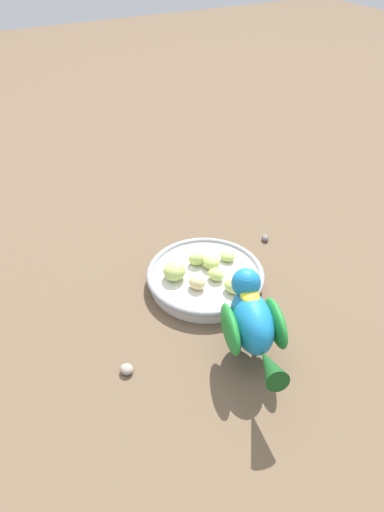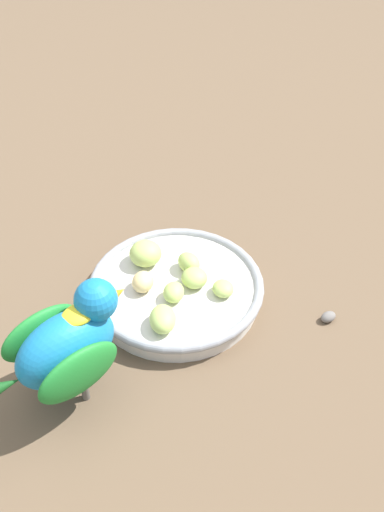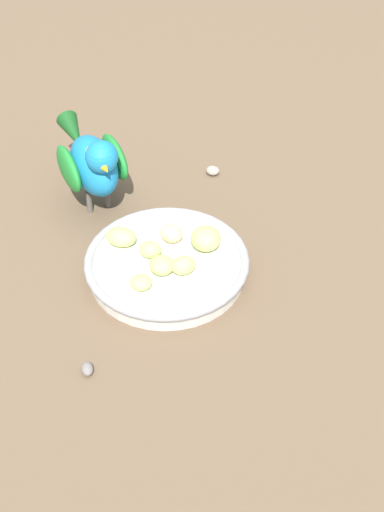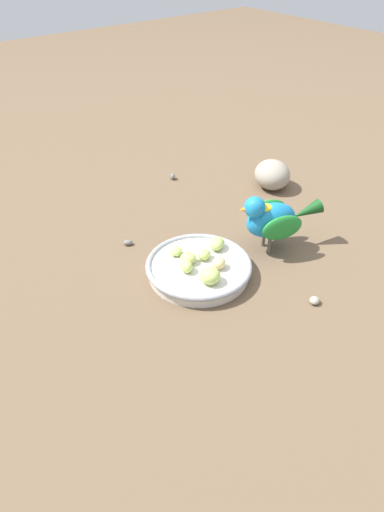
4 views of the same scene
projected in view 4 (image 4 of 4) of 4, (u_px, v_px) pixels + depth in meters
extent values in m
plane|color=brown|center=(201.00, 273.00, 0.83)|extent=(4.00, 4.00, 0.00)
cylinder|color=beige|center=(199.00, 269.00, 0.83)|extent=(0.18, 0.18, 0.02)
torus|color=#93969B|center=(199.00, 265.00, 0.82)|extent=(0.19, 0.19, 0.01)
ellipsoid|color=#B2CC66|center=(188.00, 258.00, 0.82)|extent=(0.04, 0.04, 0.02)
ellipsoid|color=#B2CC66|center=(204.00, 255.00, 0.83)|extent=(0.03, 0.03, 0.02)
ellipsoid|color=#B2CC66|center=(217.00, 244.00, 0.85)|extent=(0.04, 0.04, 0.02)
ellipsoid|color=#B2CC66|center=(210.00, 276.00, 0.77)|extent=(0.05, 0.05, 0.03)
ellipsoid|color=#B2CC66|center=(176.00, 251.00, 0.84)|extent=(0.03, 0.03, 0.01)
ellipsoid|color=#E5C67F|center=(219.00, 263.00, 0.81)|extent=(0.03, 0.03, 0.02)
ellipsoid|color=#B2CC66|center=(188.00, 267.00, 0.80)|extent=(0.03, 0.03, 0.02)
cylinder|color=#59544C|center=(269.00, 246.00, 0.87)|extent=(0.01, 0.01, 0.03)
cylinder|color=#59544C|center=(263.00, 239.00, 0.89)|extent=(0.01, 0.01, 0.03)
ellipsoid|color=#197AB7|center=(271.00, 220.00, 0.86)|extent=(0.11, 0.08, 0.07)
ellipsoid|color=#1E7F2D|center=(282.00, 228.00, 0.83)|extent=(0.08, 0.04, 0.05)
ellipsoid|color=#1E7F2D|center=(267.00, 211.00, 0.88)|extent=(0.08, 0.04, 0.05)
cone|color=#144719|center=(307.00, 211.00, 0.87)|extent=(0.07, 0.05, 0.04)
sphere|color=#197AB7|center=(255.00, 207.00, 0.82)|extent=(0.05, 0.05, 0.04)
cone|color=orange|center=(245.00, 210.00, 0.82)|extent=(0.02, 0.02, 0.01)
ellipsoid|color=yellow|center=(264.00, 208.00, 0.83)|extent=(0.04, 0.03, 0.01)
ellipsoid|color=gray|center=(272.00, 175.00, 1.07)|extent=(0.12, 0.12, 0.06)
ellipsoid|color=gray|center=(315.00, 300.00, 0.77)|extent=(0.02, 0.02, 0.01)
ellipsoid|color=slate|center=(128.00, 243.00, 0.90)|extent=(0.02, 0.02, 0.01)
ellipsoid|color=slate|center=(173.00, 176.00, 1.12)|extent=(0.02, 0.02, 0.01)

